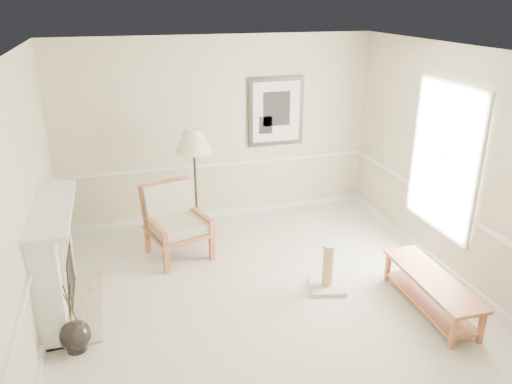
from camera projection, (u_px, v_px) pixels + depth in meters
ground at (269, 306)px, 5.91m from camera, size 5.50×5.50×0.00m
room at (281, 153)px, 5.33m from camera, size 5.04×5.54×2.92m
fireplace at (55, 261)px, 5.61m from camera, size 0.64×1.64×1.31m
floor_vase at (75, 336)px, 5.12m from camera, size 0.32×0.32×0.92m
armchair at (174, 217)px, 6.95m from camera, size 0.96×1.00×1.01m
floor_lamp at (194, 144)px, 7.08m from camera, size 0.59×0.59×1.68m
bench at (431, 288)px, 5.76m from camera, size 0.48×1.51×0.43m
scratching_post at (328, 275)px, 6.20m from camera, size 0.51×0.51×0.61m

